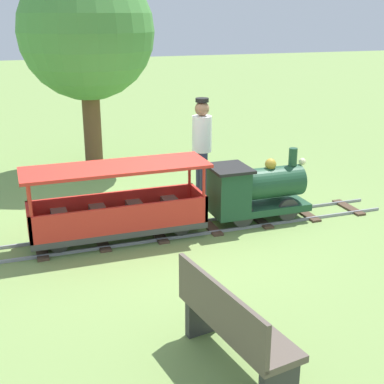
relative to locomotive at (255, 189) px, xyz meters
name	(u,v)px	position (x,y,z in m)	size (l,w,h in m)	color
ground_plane	(170,233)	(0.00, -1.25, -0.49)	(60.00, 60.00, 0.00)	#75934C
track	(184,230)	(0.00, -1.05, -0.47)	(0.67, 6.05, 0.04)	gray
locomotive	(255,189)	(0.00, 0.00, 0.00)	(0.63, 1.45, 0.99)	#1E472D
passenger_car	(118,210)	(0.00, -1.95, -0.06)	(0.73, 2.35, 0.97)	#3F3F3F
conductor_person	(202,141)	(-1.11, -0.38, 0.47)	(0.30, 0.30, 1.62)	#282D47
park_bench	(232,325)	(2.92, -1.62, -0.07)	(1.35, 0.60, 0.82)	brown
oak_tree_near	(87,33)	(-3.45, -1.69, 2.01)	(2.40, 2.40, 3.72)	brown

